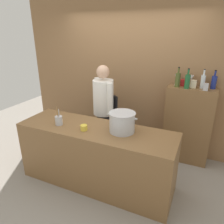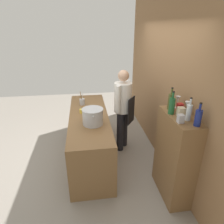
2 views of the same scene
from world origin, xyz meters
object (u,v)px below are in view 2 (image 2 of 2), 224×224
Objects in this scene: stockpot_large at (93,117)px; spice_tin_silver at (181,119)px; butter_jar at (82,111)px; wine_bottle_cobalt at (198,117)px; wine_bottle_clear at (189,112)px; wine_bottle_olive at (171,101)px; utensil_crock at (82,101)px; spice_tin_red at (180,107)px; wine_glass_tall at (178,100)px; wine_glass_short at (187,105)px; spice_tin_cream at (181,112)px; chef at (123,105)px; wine_bottle_green at (172,106)px.

stockpot_large is 3.83× the size of spice_tin_silver.
wine_bottle_cobalt reaches higher than butter_jar.
wine_bottle_clear is at bearing 113.10° from spice_tin_silver.
spice_tin_silver is at bearing -6.36° from wine_bottle_olive.
utensil_crock is 2.06m from spice_tin_red.
utensil_crock is 2.42m from wine_bottle_cobalt.
wine_glass_tall is (-0.40, 0.04, 0.01)m from wine_bottle_clear.
wine_bottle_olive is 1.75× the size of wine_glass_short.
spice_tin_cream reaches higher than spice_tin_silver.
chef is at bearing 67.91° from utensil_crock.
butter_jar is 2.11m from wine_bottle_cobalt.
wine_bottle_olive is 0.13m from wine_glass_tall.
chef is 0.81m from butter_jar.
wine_bottle_olive is 2.96× the size of spice_tin_silver.
wine_bottle_cobalt is 0.20m from spice_tin_silver.
wine_bottle_clear is 0.14m from spice_tin_cream.
wine_bottle_clear is (1.37, 1.33, 0.49)m from butter_jar.
wine_glass_tall reaches higher than spice_tin_cream.
wine_bottle_cobalt is 0.45m from spice_tin_red.
stockpot_large is 1.35m from wine_glass_tall.
butter_jar is 1.76m from wine_glass_tall.
wine_bottle_olive is 1.80× the size of wine_glass_tall.
wine_bottle_green is (0.67, 1.02, 0.40)m from stockpot_large.
spice_tin_red is at bearing 174.04° from wine_bottle_clear.
wine_bottle_cobalt reaches higher than spice_tin_red.
butter_jar is at bearing -0.90° from utensil_crock.
butter_jar is 0.53× the size of wine_glass_short.
butter_jar is at bearing -128.62° from wine_bottle_olive.
butter_jar is at bearing -130.54° from wine_glass_short.
wine_bottle_cobalt is at bearing 57.13° from spice_tin_silver.
spice_tin_red reaches higher than stockpot_large.
wine_glass_tall is (1.07, 0.57, 0.48)m from chef.
spice_tin_cream is (1.66, 1.29, 0.41)m from utensil_crock.
spice_tin_cream is at bearing -164.60° from wine_bottle_clear.
stockpot_large is at bearing -123.06° from wine_bottle_green.
utensil_crock is 2.14m from spice_tin_cream.
wine_glass_tall reaches higher than butter_jar.
wine_bottle_clear is 0.96× the size of wine_bottle_green.
wine_bottle_clear is 0.94× the size of wine_bottle_olive.
wine_bottle_green is at bearing 37.27° from utensil_crock.
spice_tin_cream is at bearing -16.07° from wine_glass_tall.
spice_tin_cream reaches higher than stockpot_large.
chef is 1.37m from spice_tin_red.
spice_tin_red is (1.18, 0.56, 0.41)m from chef.
butter_jar is 0.54× the size of wine_glass_tall.
spice_tin_cream is at bearing 153.85° from spice_tin_silver.
wine_glass_short reaches higher than utensil_crock.
chef is 1.30m from wine_glass_tall.
spice_tin_cream is at bearing 55.90° from stockpot_large.
wine_glass_tall reaches higher than spice_tin_silver.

